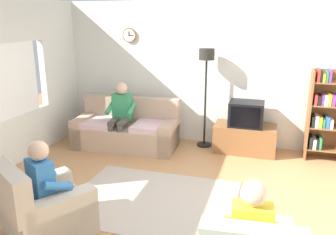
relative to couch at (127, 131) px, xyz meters
name	(u,v)px	position (x,y,z in m)	size (l,w,h in m)	color
ground_plane	(166,205)	(1.36, -1.89, -0.31)	(12.00, 12.00, 0.00)	#B27F51
back_wall_assembly	(206,74)	(1.36, 0.77, 1.04)	(6.20, 0.17, 2.70)	silver
couch	(127,131)	(0.00, 0.00, 0.00)	(1.95, 0.98, 0.90)	tan
tv_stand	(245,138)	(2.18, 0.36, -0.06)	(1.10, 0.56, 0.51)	brown
tv	(246,114)	(2.18, 0.34, 0.42)	(0.60, 0.49, 0.44)	black
bookshelf	(326,114)	(3.49, 0.43, 0.50)	(0.68, 0.36, 1.57)	brown
floor_lamp	(206,71)	(1.41, 0.46, 1.14)	(0.28, 0.28, 1.85)	black
armchair_near_window	(45,210)	(0.23, -2.86, -0.02)	(1.14, 1.17, 0.90)	#BCAD99
area_rug	(153,200)	(1.15, -1.81, -0.31)	(2.20, 1.70, 0.01)	#AD9E8E
person_on_couch	(120,112)	(-0.07, -0.11, 0.39)	(0.53, 0.55, 1.24)	#338C59
person_in_left_armchair	(50,183)	(0.28, -2.78, 0.29)	(0.61, 0.64, 1.12)	#3372B2
person_in_right_armchair	(250,230)	(2.49, -3.06, 0.29)	(0.54, 0.56, 1.12)	yellow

